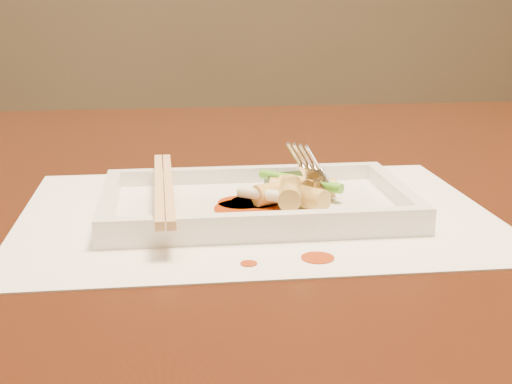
{
  "coord_description": "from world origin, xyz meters",
  "views": [
    {
      "loc": [
        -0.01,
        -0.72,
        0.93
      ],
      "look_at": [
        0.06,
        -0.14,
        0.77
      ],
      "focal_mm": 50.0,
      "sensor_mm": 36.0,
      "label": 1
    }
  ],
  "objects": [
    {
      "name": "sauce_splatter_b",
      "position": [
        0.04,
        -0.26,
        0.75
      ],
      "size": [
        0.01,
        0.01,
        0.0
      ],
      "primitive_type": "cylinder",
      "color": "#9F2D04",
      "rests_on": "placemat"
    },
    {
      "name": "scallion_green",
      "position": [
        0.11,
        -0.12,
        0.77
      ],
      "size": [
        0.07,
        0.07,
        0.01
      ],
      "primitive_type": "cylinder",
      "rotation": [
        1.57,
        0.0,
        0.8
      ],
      "color": "#419818",
      "rests_on": "plate_base"
    },
    {
      "name": "fork",
      "position": [
        0.13,
        -0.13,
        0.83
      ],
      "size": [
        0.09,
        0.1,
        0.14
      ],
      "primitive_type": null,
      "color": "silver",
      "rests_on": "plate_base"
    },
    {
      "name": "rice_cake_3",
      "position": [
        0.11,
        -0.13,
        0.77
      ],
      "size": [
        0.05,
        0.03,
        0.02
      ],
      "primitive_type": "cylinder",
      "rotation": [
        1.57,
        0.0,
        1.21
      ],
      "color": "#DAC066",
      "rests_on": "plate_base"
    },
    {
      "name": "plate_rim_right",
      "position": [
        0.19,
        -0.14,
        0.77
      ],
      "size": [
        0.01,
        0.14,
        0.01
      ],
      "primitive_type": "cube",
      "color": "white",
      "rests_on": "plate_base"
    },
    {
      "name": "plate_rim_far",
      "position": [
        0.06,
        -0.07,
        0.77
      ],
      "size": [
        0.26,
        0.01,
        0.01
      ],
      "primitive_type": "cube",
      "color": "white",
      "rests_on": "plate_base"
    },
    {
      "name": "chopstick_b",
      "position": [
        -0.01,
        -0.14,
        0.78
      ],
      "size": [
        0.01,
        0.21,
        0.01
      ],
      "primitive_type": "cube",
      "rotation": [
        0.0,
        0.0,
        0.01
      ],
      "color": "tan",
      "rests_on": "plate_rim_near"
    },
    {
      "name": "placemat",
      "position": [
        0.06,
        -0.14,
        0.75
      ],
      "size": [
        0.4,
        0.3,
        0.0
      ],
      "primitive_type": "cube",
      "color": "white",
      "rests_on": "table"
    },
    {
      "name": "plate_rim_near",
      "position": [
        0.06,
        -0.22,
        0.77
      ],
      "size": [
        0.26,
        0.01,
        0.01
      ],
      "primitive_type": "cube",
      "color": "white",
      "rests_on": "plate_base"
    },
    {
      "name": "sauce_blob_1",
      "position": [
        0.06,
        -0.14,
        0.76
      ],
      "size": [
        0.04,
        0.04,
        0.0
      ],
      "primitive_type": "cylinder",
      "color": "#9F2D04",
      "rests_on": "plate_base"
    },
    {
      "name": "rice_cake_4",
      "position": [
        0.1,
        -0.14,
        0.77
      ],
      "size": [
        0.04,
        0.03,
        0.02
      ],
      "primitive_type": "cylinder",
      "rotation": [
        1.57,
        0.0,
        1.29
      ],
      "color": "#DAC066",
      "rests_on": "plate_base"
    },
    {
      "name": "chopstick_a",
      "position": [
        -0.02,
        -0.14,
        0.78
      ],
      "size": [
        0.01,
        0.21,
        0.01
      ],
      "primitive_type": "cube",
      "rotation": [
        0.0,
        0.0,
        0.01
      ],
      "color": "tan",
      "rests_on": "plate_rim_near"
    },
    {
      "name": "veg_piece",
      "position": [
        0.1,
        -0.1,
        0.77
      ],
      "size": [
        0.04,
        0.03,
        0.01
      ],
      "primitive_type": "cube",
      "rotation": [
        0.0,
        0.0,
        0.17
      ],
      "color": "black",
      "rests_on": "plate_base"
    },
    {
      "name": "rice_cake_0",
      "position": [
        0.08,
        -0.15,
        0.77
      ],
      "size": [
        0.05,
        0.04,
        0.02
      ],
      "primitive_type": "cylinder",
      "rotation": [
        1.57,
        0.0,
        2.01
      ],
      "color": "#DAC066",
      "rests_on": "plate_base"
    },
    {
      "name": "table",
      "position": [
        0.0,
        0.0,
        0.65
      ],
      "size": [
        1.4,
        0.9,
        0.75
      ],
      "color": "black",
      "rests_on": "ground"
    },
    {
      "name": "plate_base",
      "position": [
        0.06,
        -0.14,
        0.76
      ],
      "size": [
        0.26,
        0.16,
        0.01
      ],
      "primitive_type": "cube",
      "color": "white",
      "rests_on": "placemat"
    },
    {
      "name": "sauce_blob_0",
      "position": [
        0.05,
        -0.16,
        0.76
      ],
      "size": [
        0.05,
        0.05,
        0.0
      ],
      "primitive_type": "cylinder",
      "color": "#9F2D04",
      "rests_on": "plate_base"
    },
    {
      "name": "plate_rim_left",
      "position": [
        -0.06,
        -0.14,
        0.77
      ],
      "size": [
        0.01,
        0.14,
        0.01
      ],
      "primitive_type": "cube",
      "color": "white",
      "rests_on": "plate_base"
    },
    {
      "name": "sauce_blob_2",
      "position": [
        0.05,
        -0.14,
        0.76
      ],
      "size": [
        0.04,
        0.04,
        0.0
      ],
      "primitive_type": "cylinder",
      "color": "#9F2D04",
      "rests_on": "plate_base"
    },
    {
      "name": "rice_cake_1",
      "position": [
        0.1,
        -0.16,
        0.77
      ],
      "size": [
        0.05,
        0.05,
        0.02
      ],
      "primitive_type": "cylinder",
      "rotation": [
        1.57,
        0.0,
        0.72
      ],
      "color": "#DAC066",
      "rests_on": "plate_base"
    },
    {
      "name": "rice_cake_2",
      "position": [
        0.09,
        -0.17,
        0.78
      ],
      "size": [
        0.03,
        0.05,
        0.02
      ],
      "primitive_type": "cylinder",
      "rotation": [
        1.57,
        0.0,
        2.96
      ],
      "color": "#DAC066",
      "rests_on": "plate_base"
    },
    {
      "name": "scallion_white",
      "position": [
        0.07,
        -0.16,
        0.77
      ],
      "size": [
        0.04,
        0.03,
        0.01
      ],
      "primitive_type": "cylinder",
      "rotation": [
        1.57,
        0.0,
        1.0
      ],
      "color": "#EAEACC",
      "rests_on": "plate_base"
    },
    {
      "name": "sauce_splatter_a",
      "position": [
        0.09,
        -0.26,
        0.75
      ],
      "size": [
        0.02,
        0.02,
        0.0
      ],
      "primitive_type": "cylinder",
      "color": "#9F2D04",
      "rests_on": "placemat"
    }
  ]
}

